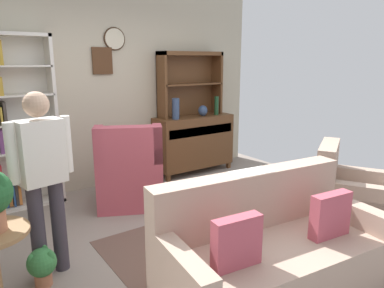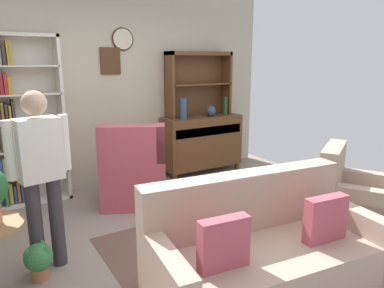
% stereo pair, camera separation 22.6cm
% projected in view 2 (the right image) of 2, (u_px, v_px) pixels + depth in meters
% --- Properties ---
extents(ground_plane, '(5.40, 4.60, 0.02)m').
position_uv_depth(ground_plane, '(194.00, 239.00, 3.66)').
color(ground_plane, gray).
extents(wall_back, '(5.00, 0.09, 2.80)m').
position_uv_depth(wall_back, '(116.00, 88.00, 5.10)').
color(wall_back, '#BCB299').
rests_on(wall_back, ground_plane).
extents(area_rug, '(2.24, 1.70, 0.01)m').
position_uv_depth(area_rug, '(227.00, 246.00, 3.51)').
color(area_rug, brown).
rests_on(area_rug, ground_plane).
extents(bookshelf, '(0.90, 0.30, 2.10)m').
position_uv_depth(bookshelf, '(19.00, 123.00, 4.35)').
color(bookshelf, silver).
rests_on(bookshelf, ground_plane).
extents(sideboard, '(1.30, 0.45, 0.92)m').
position_uv_depth(sideboard, '(202.00, 141.00, 5.74)').
color(sideboard, brown).
rests_on(sideboard, ground_plane).
extents(sideboard_hutch, '(1.10, 0.26, 1.00)m').
position_uv_depth(sideboard_hutch, '(198.00, 75.00, 5.59)').
color(sideboard_hutch, brown).
rests_on(sideboard_hutch, sideboard).
extents(vase_tall, '(0.11, 0.11, 0.32)m').
position_uv_depth(vase_tall, '(183.00, 109.00, 5.35)').
color(vase_tall, '#33476B').
rests_on(vase_tall, sideboard).
extents(vase_round, '(0.15, 0.15, 0.17)m').
position_uv_depth(vase_round, '(211.00, 111.00, 5.64)').
color(vase_round, '#33476B').
rests_on(vase_round, sideboard).
extents(bottle_wine, '(0.07, 0.07, 0.30)m').
position_uv_depth(bottle_wine, '(225.00, 106.00, 5.74)').
color(bottle_wine, '#194223').
rests_on(bottle_wine, sideboard).
extents(couch_floral, '(1.89, 1.06, 0.90)m').
position_uv_depth(couch_floral, '(262.00, 255.00, 2.77)').
color(couch_floral, tan).
rests_on(couch_floral, ground_plane).
extents(armchair_floral, '(1.04, 1.05, 0.88)m').
position_uv_depth(armchair_floral, '(354.00, 201.00, 3.89)').
color(armchair_floral, tan).
rests_on(armchair_floral, ground_plane).
extents(wingback_chair, '(1.05, 1.06, 1.05)m').
position_uv_depth(wingback_chair, '(134.00, 175.00, 4.46)').
color(wingback_chair, '#B74C5B').
rests_on(wingback_chair, ground_plane).
extents(potted_plant_small, '(0.23, 0.23, 0.32)m').
position_uv_depth(potted_plant_small, '(39.00, 259.00, 2.94)').
color(potted_plant_small, '#AD6B4C').
rests_on(potted_plant_small, ground_plane).
extents(person_reading, '(0.53, 0.26, 1.56)m').
position_uv_depth(person_reading, '(41.00, 170.00, 2.95)').
color(person_reading, '#38333D').
rests_on(person_reading, ground_plane).
extents(coffee_table, '(0.80, 0.50, 0.42)m').
position_uv_depth(coffee_table, '(219.00, 213.00, 3.44)').
color(coffee_table, brown).
rests_on(coffee_table, ground_plane).
extents(book_stack, '(0.18, 0.15, 0.07)m').
position_uv_depth(book_stack, '(215.00, 202.00, 3.43)').
color(book_stack, '#284C8C').
rests_on(book_stack, coffee_table).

